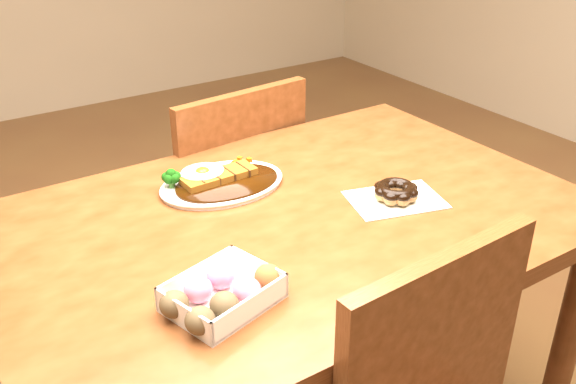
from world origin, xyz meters
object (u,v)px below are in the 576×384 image
chair_far (221,209)px  pon_de_ring (396,192)px  katsu_curry_plate (220,181)px  donut_box (222,293)px  table (291,254)px

chair_far → pon_de_ring: chair_far is taller
chair_far → pon_de_ring: (0.10, -0.61, 0.29)m
katsu_curry_plate → chair_far: bearing=63.2°
chair_far → pon_de_ring: bearing=94.3°
katsu_curry_plate → donut_box: bearing=-117.6°
pon_de_ring → chair_far: bearing=99.8°
pon_de_ring → katsu_curry_plate: bearing=137.0°
table → katsu_curry_plate: 0.23m
table → chair_far: (0.11, 0.54, -0.17)m
katsu_curry_plate → donut_box: katsu_curry_plate is taller
pon_de_ring → table: bearing=161.1°
katsu_curry_plate → pon_de_ring: bearing=-43.0°
chair_far → donut_box: (-0.37, -0.73, 0.30)m
chair_far → donut_box: 0.87m
chair_far → donut_box: size_ratio=4.18×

